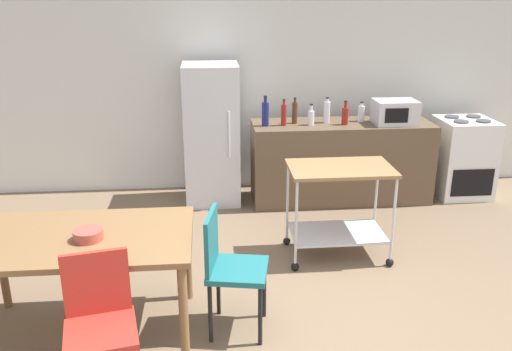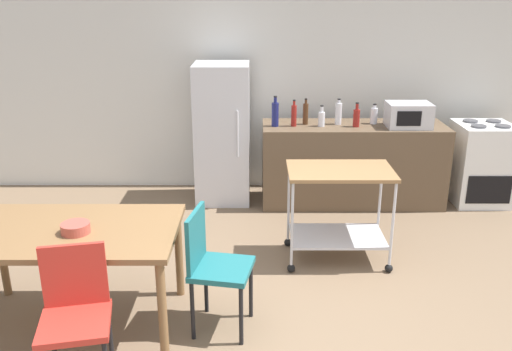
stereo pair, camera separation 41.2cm
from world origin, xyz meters
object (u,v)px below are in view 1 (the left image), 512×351
(bottle_olive_oil, at_px, (345,115))
(bottle_sesame_oil, at_px, (361,113))
(chair_teal, at_px, (228,263))
(dining_table, at_px, (80,247))
(bottle_vinegar, at_px, (327,112))
(chair_red, at_px, (100,319))
(fruit_bowl, at_px, (88,235))
(microwave, at_px, (395,112))
(bottle_sparkling_water, at_px, (311,117))
(bottle_soy_sauce, at_px, (265,113))
(bottle_hot_sauce, at_px, (284,114))
(stove_oven, at_px, (463,157))
(bottle_wine, at_px, (295,112))
(kitchen_cart, at_px, (339,197))
(refrigerator, at_px, (212,135))

(bottle_olive_oil, distance_m, bottle_sesame_oil, 0.26)
(chair_teal, distance_m, bottle_olive_oil, 2.76)
(dining_table, bearing_deg, bottle_vinegar, 47.64)
(chair_red, xyz_separation_m, fruit_bowl, (-0.15, 0.57, 0.27))
(chair_teal, distance_m, chair_red, 0.97)
(chair_teal, relative_size, microwave, 1.93)
(dining_table, relative_size, fruit_bowl, 7.75)
(bottle_sparkling_water, bearing_deg, bottle_soy_sauce, 179.60)
(bottle_hot_sauce, xyz_separation_m, bottle_sparkling_water, (0.30, -0.01, -0.03))
(stove_oven, bearing_deg, bottle_wine, 179.63)
(dining_table, relative_size, bottle_sesame_oil, 6.77)
(bottle_vinegar, relative_size, microwave, 0.61)
(bottle_sparkling_water, xyz_separation_m, bottle_sesame_oil, (0.59, 0.12, 0.01))
(kitchen_cart, height_order, bottle_soy_sauce, bottle_soy_sauce)
(dining_table, bearing_deg, bottle_wine, 52.67)
(chair_red, distance_m, bottle_vinegar, 3.65)
(kitchen_cart, xyz_separation_m, bottle_soy_sauce, (-0.52, 1.32, 0.46))
(dining_table, relative_size, refrigerator, 0.97)
(chair_red, distance_m, bottle_olive_oil, 3.66)
(refrigerator, xyz_separation_m, bottle_olive_oil, (1.45, -0.18, 0.23))
(kitchen_cart, relative_size, bottle_sparkling_water, 3.95)
(bottle_vinegar, bearing_deg, chair_teal, -116.12)
(bottle_sesame_oil, bearing_deg, fruit_bowl, -135.22)
(bottle_vinegar, bearing_deg, refrigerator, 176.94)
(kitchen_cart, height_order, bottle_vinegar, bottle_vinegar)
(bottle_soy_sauce, bearing_deg, fruit_bowl, -120.87)
(microwave, bearing_deg, kitchen_cart, -125.14)
(bottle_hot_sauce, xyz_separation_m, fruit_bowl, (-1.62, -2.38, -0.24))
(chair_teal, relative_size, refrigerator, 0.57)
(bottle_olive_oil, height_order, microwave, bottle_olive_oil)
(bottle_olive_oil, bearing_deg, kitchen_cart, -105.31)
(dining_table, height_order, bottle_vinegar, bottle_vinegar)
(bottle_sparkling_water, relative_size, fruit_bowl, 1.19)
(microwave, bearing_deg, bottle_hot_sauce, 178.51)
(kitchen_cart, height_order, bottle_sesame_oil, bottle_sesame_oil)
(chair_red, xyz_separation_m, stove_oven, (3.59, 3.03, -0.07))
(kitchen_cart, height_order, bottle_sparkling_water, bottle_sparkling_water)
(stove_oven, distance_m, kitchen_cart, 2.29)
(chair_teal, relative_size, bottle_vinegar, 3.15)
(dining_table, height_order, refrigerator, refrigerator)
(chair_teal, bearing_deg, dining_table, 98.04)
(bottle_soy_sauce, distance_m, bottle_wine, 0.35)
(bottle_sesame_oil, xyz_separation_m, fruit_bowl, (-2.51, -2.49, -0.21))
(bottle_soy_sauce, bearing_deg, microwave, -1.16)
(stove_oven, xyz_separation_m, microwave, (-0.89, -0.11, 0.58))
(chair_teal, relative_size, bottle_wine, 3.12)
(refrigerator, relative_size, bottle_olive_oil, 5.89)
(bottle_sparkling_water, bearing_deg, chair_red, -121.00)
(bottle_hot_sauce, bearing_deg, bottle_wine, 32.87)
(microwave, bearing_deg, bottle_vinegar, 170.81)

